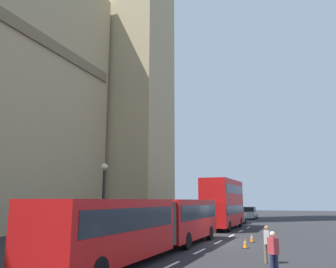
% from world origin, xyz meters
% --- Properties ---
extents(ground_plane, '(160.00, 160.00, 0.00)m').
position_xyz_m(ground_plane, '(0.00, 0.00, 0.00)').
color(ground_plane, '#262628').
extents(lane_centre_marking, '(34.40, 0.16, 0.01)m').
position_xyz_m(lane_centre_marking, '(-1.73, 0.00, 0.00)').
color(lane_centre_marking, silver).
rests_on(lane_centre_marking, ground_plane).
extents(articulated_bus, '(18.02, 2.54, 2.90)m').
position_xyz_m(articulated_bus, '(-5.86, 1.99, 1.75)').
color(articulated_bus, red).
rests_on(articulated_bus, ground_plane).
extents(double_decker_bus, '(9.56, 2.54, 4.90)m').
position_xyz_m(double_decker_bus, '(11.54, 2.00, 2.71)').
color(double_decker_bus, red).
rests_on(double_decker_bus, ground_plane).
extents(sedan_lead, '(4.40, 1.86, 1.85)m').
position_xyz_m(sedan_lead, '(19.89, 2.27, 0.91)').
color(sedan_lead, gray).
rests_on(sedan_lead, ground_plane).
extents(sedan_trailing, '(4.40, 1.86, 1.85)m').
position_xyz_m(sedan_trailing, '(31.00, 2.18, 0.91)').
color(sedan_trailing, '#B7B7BC').
rests_on(sedan_trailing, ground_plane).
extents(traffic_cone_west, '(0.36, 0.36, 0.58)m').
position_xyz_m(traffic_cone_west, '(-1.83, -2.23, 0.28)').
color(traffic_cone_west, black).
rests_on(traffic_cone_west, ground_plane).
extents(traffic_cone_middle, '(0.36, 0.36, 0.58)m').
position_xyz_m(traffic_cone_middle, '(1.43, -2.18, 0.28)').
color(traffic_cone_middle, black).
rests_on(traffic_cone_middle, ground_plane).
extents(street_lamp, '(0.44, 0.44, 5.27)m').
position_xyz_m(street_lamp, '(-4.03, 6.50, 3.06)').
color(street_lamp, black).
rests_on(street_lamp, ground_plane).
extents(pedestrian_near_cones, '(0.46, 0.45, 1.69)m').
position_xyz_m(pedestrian_near_cones, '(-9.52, -4.52, 0.91)').
color(pedestrian_near_cones, '#262D4C').
rests_on(pedestrian_near_cones, ground_plane).
extents(pedestrian_by_kerb, '(0.41, 0.36, 1.69)m').
position_xyz_m(pedestrian_by_kerb, '(-6.51, -4.01, 0.91)').
color(pedestrian_by_kerb, '#726651').
rests_on(pedestrian_by_kerb, ground_plane).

